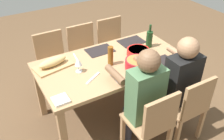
% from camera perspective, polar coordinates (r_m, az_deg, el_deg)
% --- Properties ---
extents(ground_plane, '(8.00, 8.00, 0.00)m').
position_cam_1_polar(ground_plane, '(3.23, 0.00, -9.26)').
color(ground_plane, brown).
extents(dining_table, '(1.66, 0.90, 0.74)m').
position_cam_1_polar(dining_table, '(2.82, 0.00, 0.37)').
color(dining_table, '#A87F56').
rests_on(dining_table, ground_plane).
extents(chair_near_center, '(0.40, 0.40, 0.85)m').
position_cam_1_polar(chair_near_center, '(2.45, 9.27, -11.71)').
color(chair_near_center, '#A87F56').
rests_on(chair_near_center, ground_plane).
extents(diner_near_center, '(0.41, 0.53, 1.20)m').
position_cam_1_polar(diner_near_center, '(2.41, 7.06, -5.48)').
color(diner_near_center, '#2D2D38').
rests_on(diner_near_center, ground_plane).
extents(chair_far_center, '(0.40, 0.40, 0.85)m').
position_cam_1_polar(chair_far_center, '(3.50, -6.35, 4.18)').
color(chair_far_center, '#A87F56').
rests_on(chair_far_center, ground_plane).
extents(chair_near_right, '(0.40, 0.40, 0.85)m').
position_cam_1_polar(chair_near_right, '(2.70, 17.00, -7.85)').
color(chair_near_right, '#A87F56').
rests_on(chair_near_right, ground_plane).
extents(diner_near_right, '(0.41, 0.53, 1.20)m').
position_cam_1_polar(diner_near_right, '(2.66, 15.04, -2.19)').
color(diner_near_right, '#2D2D38').
rests_on(diner_near_right, ground_plane).
extents(chair_far_left, '(0.40, 0.40, 0.85)m').
position_cam_1_polar(chair_far_left, '(3.38, -13.38, 2.15)').
color(chair_far_left, '#A87F56').
rests_on(chair_far_left, ground_plane).
extents(chair_far_right, '(0.40, 0.40, 0.85)m').
position_cam_1_polar(chair_far_right, '(3.68, 0.14, 5.98)').
color(chair_far_right, '#A87F56').
rests_on(chair_far_right, ground_plane).
extents(serving_bowl_fruit, '(0.26, 0.26, 0.10)m').
position_cam_1_polar(serving_bowl_fruit, '(2.65, 5.77, 1.51)').
color(serving_bowl_fruit, '#B21923').
rests_on(serving_bowl_fruit, dining_table).
extents(serving_bowl_salad, '(0.26, 0.26, 0.08)m').
position_cam_1_polar(serving_bowl_salad, '(2.90, 6.02, 4.19)').
color(serving_bowl_salad, red).
rests_on(serving_bowl_salad, dining_table).
extents(cutting_board, '(0.43, 0.29, 0.02)m').
position_cam_1_polar(cutting_board, '(2.76, -13.34, 0.85)').
color(cutting_board, tan).
rests_on(cutting_board, dining_table).
extents(bread_loaf, '(0.33, 0.17, 0.09)m').
position_cam_1_polar(bread_loaf, '(2.73, -13.49, 1.82)').
color(bread_loaf, tan).
rests_on(bread_loaf, cutting_board).
extents(wine_bottle, '(0.08, 0.08, 0.29)m').
position_cam_1_polar(wine_bottle, '(3.06, 8.56, 7.12)').
color(wine_bottle, '#193819').
rests_on(wine_bottle, dining_table).
extents(beer_bottle, '(0.06, 0.06, 0.22)m').
position_cam_1_polar(beer_bottle, '(2.67, -0.35, 3.25)').
color(beer_bottle, brown).
rests_on(beer_bottle, dining_table).
extents(wine_glass, '(0.08, 0.08, 0.17)m').
position_cam_1_polar(wine_glass, '(2.57, -7.76, 1.77)').
color(wine_glass, silver).
rests_on(wine_glass, dining_table).
extents(fork_near_center, '(0.02, 0.17, 0.01)m').
position_cam_1_polar(fork_near_center, '(2.51, 0.54, -1.96)').
color(fork_near_center, silver).
rests_on(fork_near_center, dining_table).
extents(placemat_far_center, '(0.32, 0.23, 0.01)m').
position_cam_1_polar(placemat_far_center, '(2.99, -2.79, 4.51)').
color(placemat_far_center, black).
rests_on(placemat_far_center, dining_table).
extents(placemat_near_right, '(0.32, 0.23, 0.01)m').
position_cam_1_polar(placemat_near_right, '(2.81, 11.10, 1.66)').
color(placemat_near_right, black).
rests_on(placemat_near_right, dining_table).
extents(fork_far_left, '(0.04, 0.17, 0.01)m').
position_cam_1_polar(fork_far_left, '(2.88, -8.36, 2.93)').
color(fork_far_left, silver).
rests_on(fork_far_left, dining_table).
extents(placemat_far_right, '(0.32, 0.23, 0.01)m').
position_cam_1_polar(placemat_far_right, '(3.20, 4.51, 6.53)').
color(placemat_far_right, black).
rests_on(placemat_far_right, dining_table).
extents(carving_knife, '(0.21, 0.14, 0.01)m').
position_cam_1_polar(carving_knife, '(2.52, -4.39, -1.82)').
color(carving_knife, silver).
rests_on(carving_knife, dining_table).
extents(napkin_stack, '(0.14, 0.14, 0.02)m').
position_cam_1_polar(napkin_stack, '(2.29, -11.70, -6.76)').
color(napkin_stack, white).
rests_on(napkin_stack, dining_table).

